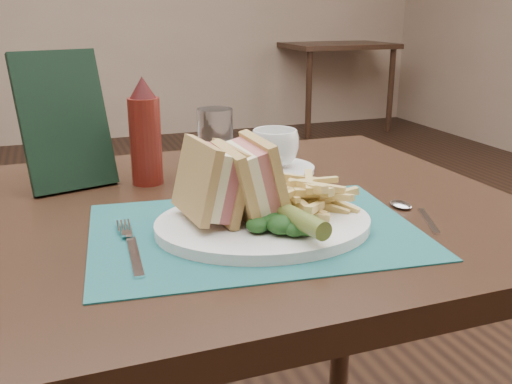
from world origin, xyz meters
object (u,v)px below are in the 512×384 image
at_px(table_bg_right, 333,86).
at_px(ketchup_bottle, 145,131).
at_px(placemat, 255,230).
at_px(sandwich_half_b, 236,180).
at_px(coffee_cup, 275,148).
at_px(check_presenter, 64,121).
at_px(sandwich_half_a, 196,183).
at_px(plate, 263,224).
at_px(saucer, 275,169).
at_px(drinking_glass, 215,146).

bearing_deg(table_bg_right, ketchup_bottle, -122.07).
height_order(placemat, sandwich_half_b, sandwich_half_b).
relative_size(coffee_cup, ketchup_bottle, 0.48).
distance_m(ketchup_bottle, check_presenter, 0.13).
relative_size(table_bg_right, coffee_cup, 10.05).
bearing_deg(sandwich_half_a, placemat, -20.41).
bearing_deg(plate, ketchup_bottle, 119.65).
height_order(placemat, sandwich_half_a, sandwich_half_a).
relative_size(sandwich_half_a, sandwich_half_b, 0.99).
relative_size(table_bg_right, ketchup_bottle, 4.84).
bearing_deg(sandwich_half_a, plate, -19.62).
distance_m(table_bg_right, saucer, 4.15).
height_order(table_bg_right, drinking_glass, drinking_glass).
bearing_deg(sandwich_half_a, table_bg_right, 53.26).
relative_size(drinking_glass, ketchup_bottle, 0.70).
bearing_deg(check_presenter, drinking_glass, -29.39).
bearing_deg(drinking_glass, sandwich_half_a, -112.10).
distance_m(placemat, coffee_cup, 0.31).
xyz_separation_m(saucer, ketchup_bottle, (-0.24, 0.01, 0.09)).
distance_m(plate, ketchup_bottle, 0.31).
relative_size(sandwich_half_a, coffee_cup, 1.25).
xyz_separation_m(sandwich_half_b, ketchup_bottle, (-0.08, 0.27, 0.02)).
bearing_deg(check_presenter, sandwich_half_a, -77.37).
xyz_separation_m(table_bg_right, placemat, (-2.15, -3.87, 0.38)).
bearing_deg(placemat, drinking_glass, 86.14).
relative_size(table_bg_right, placemat, 2.02).
relative_size(plate, saucer, 2.00).
height_order(sandwich_half_a, sandwich_half_b, sandwich_half_b).
height_order(plate, sandwich_half_a, sandwich_half_a).
height_order(plate, ketchup_bottle, ketchup_bottle).
bearing_deg(table_bg_right, plate, -118.92).
height_order(sandwich_half_b, saucer, sandwich_half_b).
height_order(plate, coffee_cup, coffee_cup).
distance_m(drinking_glass, ketchup_bottle, 0.12).
distance_m(placemat, drinking_glass, 0.25).
distance_m(sandwich_half_a, check_presenter, 0.33).
distance_m(sandwich_half_a, coffee_cup, 0.33).
height_order(drinking_glass, check_presenter, check_presenter).
xyz_separation_m(drinking_glass, ketchup_bottle, (-0.12, 0.03, 0.03)).
relative_size(plate, coffee_cup, 3.35).
relative_size(sandwich_half_a, check_presenter, 0.48).
bearing_deg(plate, placemat, 179.95).
height_order(saucer, coffee_cup, coffee_cup).
xyz_separation_m(plate, saucer, (0.13, 0.27, -0.00)).
bearing_deg(table_bg_right, placemat, -119.08).
height_order(saucer, drinking_glass, drinking_glass).
relative_size(saucer, coffee_cup, 1.68).
bearing_deg(check_presenter, plate, -67.29).
relative_size(table_bg_right, sandwich_half_b, 7.97).
bearing_deg(placemat, sandwich_half_a, 166.29).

